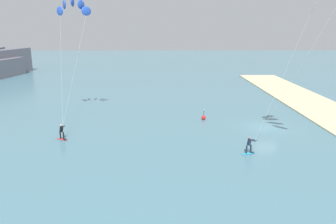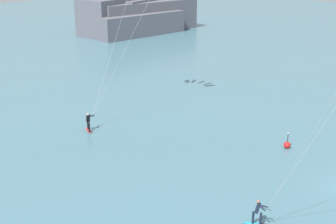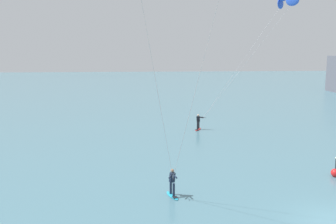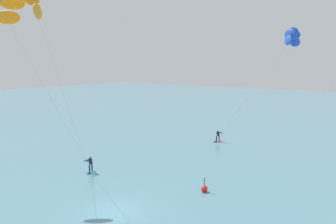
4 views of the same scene
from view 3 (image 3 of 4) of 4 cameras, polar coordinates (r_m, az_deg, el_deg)
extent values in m
ellipsoid|color=#23ADD1|center=(23.69, 0.61, -12.03)|extent=(0.82, 1.54, 0.08)
cube|color=black|center=(23.32, 1.03, -12.26)|extent=(0.36, 0.36, 0.02)
cylinder|color=#192338|center=(23.72, 0.40, -10.89)|extent=(0.14, 0.14, 0.78)
cylinder|color=#192338|center=(23.35, 0.83, -11.23)|extent=(0.14, 0.14, 0.78)
cube|color=#192338|center=(23.30, 0.62, -9.47)|extent=(0.39, 0.40, 0.63)
sphere|color=#9E7051|center=(23.17, 0.62, -8.49)|extent=(0.20, 0.20, 0.20)
cylinder|color=black|center=(22.73, 0.72, -9.56)|extent=(0.04, 0.55, 0.03)
cylinder|color=#192338|center=(22.99, 0.95, -9.26)|extent=(0.30, 0.59, 0.15)
cylinder|color=#192338|center=(22.98, 0.39, -9.27)|extent=(0.31, 0.59, 0.15)
cylinder|color=#B2B2B7|center=(18.79, -2.12, 6.29)|extent=(2.36, 5.34, 12.75)
cylinder|color=#B2B2B7|center=(18.98, 4.83, 6.29)|extent=(2.24, 5.39, 12.75)
ellipsoid|color=red|center=(41.79, 4.39, -2.53)|extent=(1.02, 1.49, 0.08)
cube|color=black|center=(41.40, 4.20, -2.57)|extent=(0.39, 0.38, 0.02)
cylinder|color=black|center=(41.91, 4.50, -1.90)|extent=(0.14, 0.14, 0.78)
cylinder|color=black|center=(41.50, 4.29, -2.01)|extent=(0.14, 0.14, 0.78)
cube|color=black|center=(41.57, 4.41, -1.02)|extent=(0.42, 0.42, 0.63)
sphere|color=beige|center=(41.50, 4.42, -0.45)|extent=(0.20, 0.20, 0.20)
cylinder|color=black|center=(41.64, 5.16, -0.81)|extent=(0.55, 0.04, 0.03)
cylinder|color=black|center=(41.69, 4.76, -0.74)|extent=(0.59, 0.32, 0.15)
cylinder|color=black|center=(41.48, 4.81, -0.80)|extent=(0.59, 0.30, 0.15)
ellipsoid|color=blue|center=(42.12, 17.62, 15.20)|extent=(1.21, 1.18, 1.10)
ellipsoid|color=blue|center=(45.04, 16.01, 14.88)|extent=(1.18, 1.21, 1.10)
cylinder|color=#B2B2B7|center=(41.24, 11.30, 7.08)|extent=(8.50, 1.41, 11.63)
cylinder|color=#B2B2B7|center=(42.75, 10.70, 7.18)|extent=(8.43, 1.78, 11.63)
sphere|color=red|center=(29.21, 23.08, -8.11)|extent=(0.56, 0.56, 0.56)
cylinder|color=#262628|center=(29.03, 23.16, -6.92)|extent=(0.06, 0.06, 0.70)
sphere|color=#F2F2CC|center=(28.93, 23.21, -6.14)|extent=(0.12, 0.12, 0.12)
camera|label=1|loc=(39.88, -45.88, 10.73)|focal=34.61mm
camera|label=2|loc=(23.79, -61.60, 20.11)|focal=46.66mm
camera|label=4|loc=(25.60, 78.88, 5.96)|focal=32.62mm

